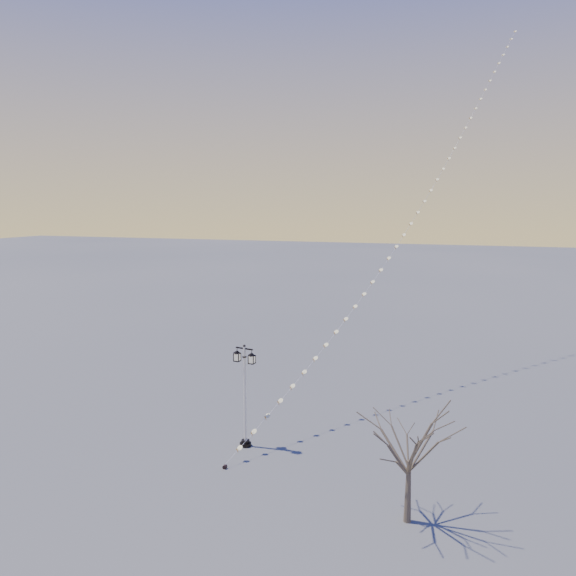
% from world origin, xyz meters
% --- Properties ---
extents(ground, '(300.00, 300.00, 0.00)m').
position_xyz_m(ground, '(0.00, 0.00, 0.00)').
color(ground, '#5D5F5F').
rests_on(ground, ground).
extents(street_lamp, '(1.25, 0.59, 4.98)m').
position_xyz_m(street_lamp, '(-0.41, 3.86, 2.76)').
color(street_lamp, black).
rests_on(street_lamp, ground).
extents(bare_tree, '(2.58, 2.58, 4.28)m').
position_xyz_m(bare_tree, '(7.77, -0.11, 2.97)').
color(bare_tree, brown).
rests_on(bare_tree, ground).
extents(kite_train, '(12.41, 35.71, 27.05)m').
position_xyz_m(kite_train, '(5.59, 18.96, 13.40)').
color(kite_train, black).
rests_on(kite_train, ground).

